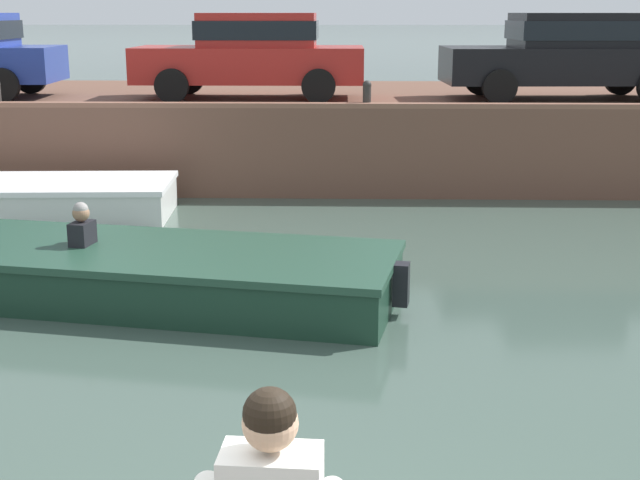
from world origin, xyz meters
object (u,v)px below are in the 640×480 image
(motorboat_passing, at_px, (129,272))
(car_left_inner_red, at_px, (253,52))
(car_centre_black, at_px, (569,52))
(mooring_bollard_mid, at_px, (367,93))
(boat_moored_west_white, at_px, (11,199))

(motorboat_passing, xyz_separation_m, car_left_inner_red, (0.70, 7.17, 2.09))
(car_left_inner_red, bearing_deg, car_centre_black, 0.03)
(mooring_bollard_mid, bearing_deg, car_left_inner_red, 144.47)
(car_centre_black, bearing_deg, mooring_bollard_mid, -158.23)
(boat_moored_west_white, distance_m, motorboat_passing, 4.79)
(boat_moored_west_white, relative_size, car_centre_black, 1.22)
(boat_moored_west_white, xyz_separation_m, mooring_bollard_mid, (5.54, 1.79, 1.49))
(car_left_inner_red, xyz_separation_m, mooring_bollard_mid, (2.06, -1.47, -0.61))
(boat_moored_west_white, bearing_deg, car_left_inner_red, 43.19)
(motorboat_passing, height_order, car_left_inner_red, car_left_inner_red)
(car_left_inner_red, relative_size, mooring_bollard_mid, 9.37)
(car_centre_black, height_order, mooring_bollard_mid, car_centre_black)
(motorboat_passing, height_order, car_centre_black, car_centre_black)
(boat_moored_west_white, height_order, car_left_inner_red, car_left_inner_red)
(motorboat_passing, distance_m, car_left_inner_red, 7.50)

